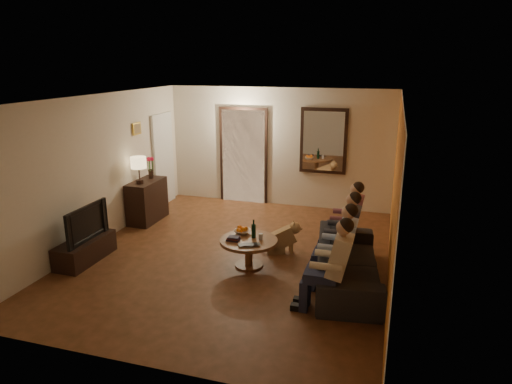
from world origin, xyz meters
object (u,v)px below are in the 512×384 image
(coffee_table, at_px, (249,253))
(bowl, at_px, (242,232))
(tv, at_px, (82,223))
(person_a, at_px, (334,270))
(dresser, at_px, (147,201))
(tv_stand, at_px, (85,250))
(sofa, at_px, (348,262))
(wine_bottle, at_px, (254,228))
(laptop, at_px, (249,246))
(person_d, at_px, (348,223))
(person_c, at_px, (344,236))
(table_lamp, at_px, (139,170))
(dog, at_px, (282,237))
(person_b, at_px, (340,251))

(coffee_table, height_order, bowl, bowl)
(bowl, bearing_deg, coffee_table, -50.71)
(tv, bearing_deg, person_a, -96.07)
(dresser, bearing_deg, tv_stand, -90.00)
(sofa, bearing_deg, coffee_table, 78.64)
(person_a, distance_m, wine_bottle, 1.79)
(person_a, bearing_deg, tv, 173.93)
(person_a, distance_m, laptop, 1.54)
(sofa, xyz_separation_m, laptop, (-1.45, -0.18, 0.14))
(person_d, relative_size, coffee_table, 1.32)
(tv_stand, distance_m, person_c, 4.16)
(sofa, bearing_deg, table_lamp, 64.70)
(tv, height_order, wine_bottle, tv)
(dog, distance_m, bowl, 0.74)
(tv, relative_size, person_a, 0.83)
(bowl, relative_size, laptop, 0.79)
(table_lamp, relative_size, bowl, 2.08)
(tv, bearing_deg, person_c, -79.33)
(table_lamp, relative_size, tv_stand, 0.49)
(tv, distance_m, dog, 3.26)
(person_d, distance_m, coffee_table, 1.70)
(tv_stand, relative_size, laptop, 3.36)
(person_c, height_order, coffee_table, person_c)
(tv_stand, distance_m, sofa, 4.20)
(coffee_table, height_order, wine_bottle, wine_bottle)
(table_lamp, distance_m, sofa, 4.45)
(tv_stand, bearing_deg, dresser, 90.00)
(sofa, height_order, wine_bottle, wine_bottle)
(coffee_table, relative_size, bowl, 3.50)
(table_lamp, distance_m, laptop, 3.17)
(table_lamp, xyz_separation_m, person_a, (4.07, -2.23, -0.51))
(tv_stand, relative_size, bowl, 4.26)
(person_c, height_order, dog, person_c)
(person_a, relative_size, wine_bottle, 3.87)
(sofa, bearing_deg, dresser, 62.00)
(dresser, height_order, tv_stand, dresser)
(dresser, xyz_separation_m, person_c, (4.07, -1.25, 0.18))
(dresser, xyz_separation_m, wine_bottle, (2.67, -1.35, 0.19))
(sofa, relative_size, person_d, 1.86)
(dresser, relative_size, person_d, 0.79)
(table_lamp, relative_size, person_c, 0.45)
(person_a, bearing_deg, person_c, 90.00)
(tv_stand, xyz_separation_m, person_c, (4.07, 0.77, 0.42))
(person_a, bearing_deg, dog, 122.94)
(person_b, relative_size, coffee_table, 1.32)
(dresser, bearing_deg, tv, -90.00)
(dresser, xyz_separation_m, person_b, (4.07, -1.85, 0.18))
(dresser, relative_size, person_a, 0.79)
(laptop, bearing_deg, person_c, -4.74)
(dresser, bearing_deg, coffee_table, -28.97)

